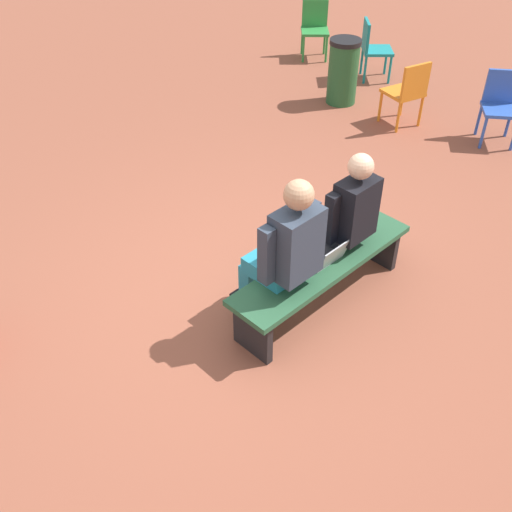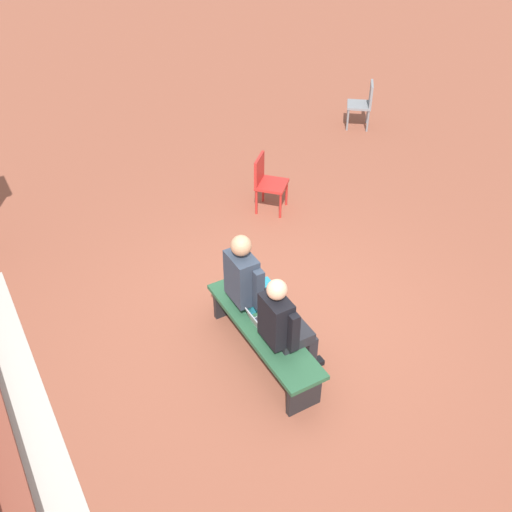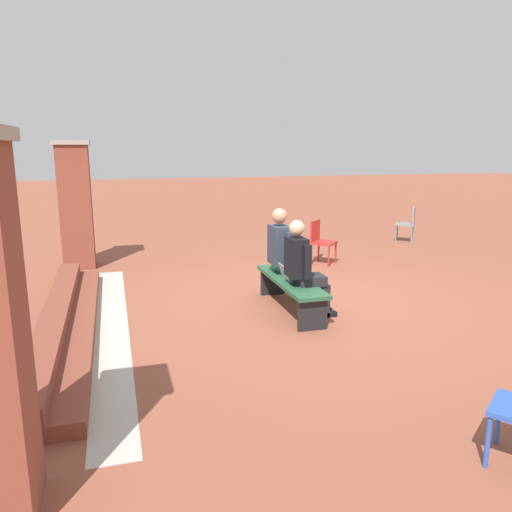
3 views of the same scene
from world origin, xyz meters
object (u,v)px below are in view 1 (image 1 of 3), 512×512
person_adult (285,250)px  laptop (326,256)px  plastic_chair_near_bench_left (315,26)px  plastic_chair_far_right (373,46)px  plastic_chair_foreground (501,103)px  person_student (344,216)px  plastic_chair_mid_courtyard (408,90)px  litter_bin (343,71)px  bench (323,270)px

person_adult → laptop: person_adult is taller
plastic_chair_near_bench_left → plastic_chair_far_right: (0.10, 1.19, 0.00)m
plastic_chair_near_bench_left → plastic_chair_foreground: (0.56, 3.43, 0.00)m
plastic_chair_far_right → plastic_chair_foreground: bearing=78.3°
plastic_chair_far_right → plastic_chair_near_bench_left: bearing=-94.8°
plastic_chair_near_bench_left → plastic_chair_far_right: 1.20m
person_student → laptop: size_ratio=4.11×
person_student → laptop: person_student is taller
plastic_chair_foreground → plastic_chair_far_right: bearing=-101.7°
plastic_chair_mid_courtyard → litter_bin: litter_bin is taller
bench → litter_bin: (-3.28, -2.46, 0.08)m
plastic_chair_mid_courtyard → litter_bin: (0.00, -1.02, -0.05)m
plastic_chair_near_bench_left → plastic_chair_foreground: 3.48m
litter_bin → plastic_chair_near_bench_left: bearing=-126.4°
person_student → plastic_chair_mid_courtyard: bearing=-155.2°
plastic_chair_near_bench_left → plastic_chair_far_right: same height
person_adult → plastic_chair_far_right: bearing=-150.5°
bench → person_adult: 0.55m
person_student → laptop: (0.30, 0.08, -0.21)m
person_adult → laptop: (-0.40, 0.08, -0.23)m
plastic_chair_far_right → litter_bin: size_ratio=0.98×
bench → plastic_chair_far_right: size_ratio=2.14×
person_adult → litter_bin: person_adult is taller
plastic_chair_mid_courtyard → laptop: bearing=23.9°
plastic_chair_far_right → plastic_chair_mid_courtyard: bearing=52.8°
plastic_chair_foreground → plastic_chair_mid_courtyard: (0.49, -0.99, 0.00)m
bench → plastic_chair_mid_courtyard: (-3.28, -1.44, 0.13)m
laptop → litter_bin: bearing=-143.0°
person_student → plastic_chair_foreground: (-3.46, -0.38, -0.22)m
person_adult → plastic_chair_near_bench_left: 6.08m
person_adult → plastic_chair_near_bench_left: person_adult is taller
bench → laptop: 0.15m
plastic_chair_foreground → plastic_chair_far_right: size_ratio=1.00×
plastic_chair_foreground → litter_bin: 2.07m
plastic_chair_foreground → litter_bin: size_ratio=0.98×
laptop → plastic_chair_mid_courtyard: bearing=-156.1°
person_student → plastic_chair_far_right: 4.73m
plastic_chair_near_bench_left → litter_bin: bearing=53.6°
person_student → plastic_chair_near_bench_left: 5.55m
person_adult → bench: bearing=169.9°
plastic_chair_near_bench_left → plastic_chair_foreground: same height
person_adult → plastic_chair_foreground: (-4.16, -0.38, -0.25)m
person_student → plastic_chair_near_bench_left: person_student is taller
person_student → plastic_chair_far_right: (-3.93, -2.62, -0.22)m
laptop → person_student: bearing=-165.5°
plastic_chair_near_bench_left → person_student: bearing=43.5°
laptop → person_adult: bearing=-11.6°
plastic_chair_near_bench_left → plastic_chair_far_right: size_ratio=1.00×
laptop → bench: bearing=-65.4°
litter_bin → person_adult: bearing=33.0°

